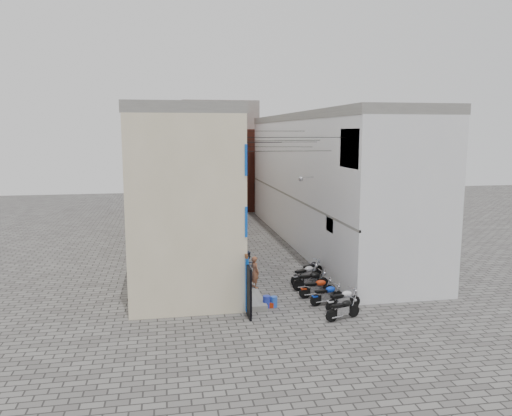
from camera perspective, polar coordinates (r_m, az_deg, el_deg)
ground at (r=22.57m, az=5.42°, el=-11.43°), size 90.00×90.00×0.00m
plinth at (r=34.45m, az=-3.77°, el=-4.12°), size 0.90×26.00×0.25m
building_left at (r=33.50m, az=-8.82°, el=3.02°), size 5.10×27.00×9.00m
building_right at (r=35.24m, az=7.64°, el=3.33°), size 5.94×26.00×9.00m
building_far_brick_left at (r=48.61m, az=-5.81°, el=5.40°), size 6.00×6.00×10.00m
building_far_brick_right at (r=51.29m, az=-0.38°, el=4.49°), size 5.00×6.00×8.00m
building_far_concrete at (r=54.74m, az=-4.22°, el=6.31°), size 8.00×5.00×11.00m
far_shopfront at (r=46.42m, az=-3.00°, el=0.56°), size 2.00×0.30×2.40m
overhead_wires at (r=28.63m, az=1.45°, el=7.44°), size 5.80×13.02×1.32m
motorcycle_a at (r=21.48m, az=9.90°, el=-11.20°), size 1.76×1.02×0.97m
motorcycle_b at (r=22.53m, az=9.93°, el=-10.17°), size 1.87×1.03×1.03m
motorcycle_c at (r=23.14m, az=8.11°, el=-9.67°), size 1.79×0.96×0.99m
motorcycle_d at (r=23.98m, az=6.98°, el=-8.94°), size 1.81×0.71×1.02m
motorcycle_e at (r=25.01m, az=6.29°, el=-8.11°), size 1.89×0.68×1.08m
motorcycle_f at (r=25.96m, az=5.70°, el=-7.45°), size 1.98×1.36×1.10m
motorcycle_g at (r=27.11m, az=6.37°, el=-6.86°), size 1.74×1.48×1.01m
person_a at (r=24.35m, az=-0.14°, el=-7.32°), size 0.57×0.67×1.56m
person_b at (r=25.91m, az=-0.89°, el=-6.48°), size 0.85×0.89×1.44m
water_jug_near at (r=22.59m, az=1.23°, el=-10.65°), size 0.41×0.41×0.53m
water_jug_far at (r=22.67m, az=2.06°, el=-10.66°), size 0.38×0.38×0.48m
red_crate at (r=22.67m, az=1.52°, el=-11.00°), size 0.38×0.30×0.23m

